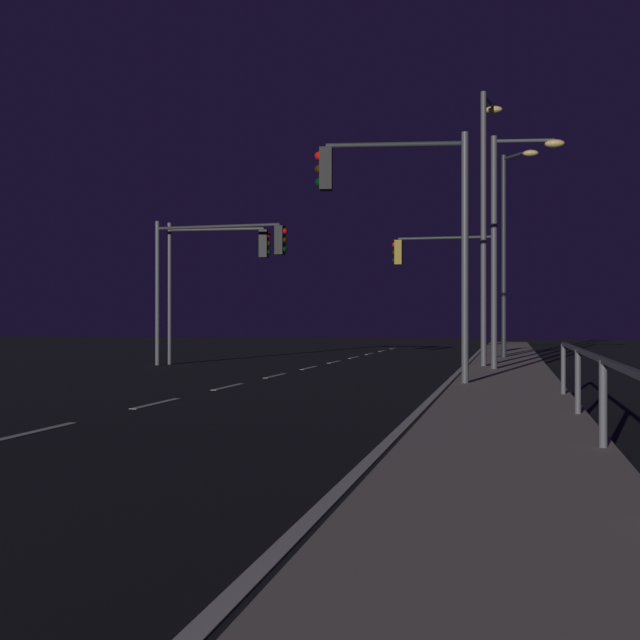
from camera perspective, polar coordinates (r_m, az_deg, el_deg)
ground_plane at (r=19.87m, az=-5.81°, el=-4.45°), size 112.00×112.00×0.00m
sidewalk_right at (r=18.84m, az=12.64°, el=-4.48°), size 2.38×77.00×0.14m
lane_markings_center at (r=23.21m, az=-3.05°, el=-3.81°), size 0.14×50.00×0.01m
lane_edge_line at (r=23.88m, az=9.21°, el=-3.71°), size 0.14×53.00×0.01m
traffic_light_mid_left at (r=32.59m, az=8.62°, el=3.52°), size 3.96×0.34×4.84m
traffic_light_mid_right at (r=29.40m, az=-7.20°, el=3.79°), size 3.70×0.52×4.97m
traffic_light_far_left at (r=18.95m, az=5.55°, el=7.57°), size 3.41×0.70×5.58m
traffic_light_near_left at (r=28.54m, az=-7.16°, el=4.01°), size 4.79×0.51×4.97m
street_lamp_mid_block at (r=32.78m, az=12.72°, el=5.63°), size 1.33×1.70×7.77m
street_lamp_corner at (r=24.86m, az=12.57°, el=6.19°), size 2.07×0.51×6.73m
street_lamp_far_end at (r=26.60m, az=11.20°, el=7.64°), size 0.65×1.58×8.43m
barrier_fence at (r=7.92m, az=20.02°, el=-4.61°), size 0.09×17.19×0.98m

